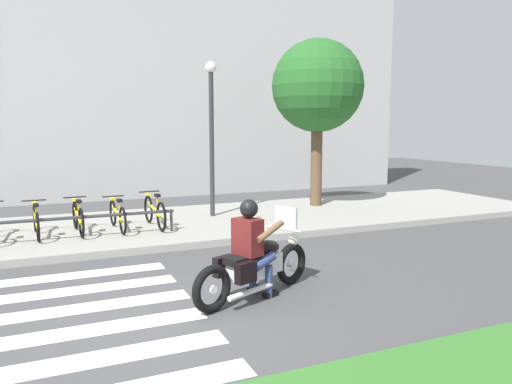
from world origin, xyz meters
The scene contains 17 objects.
ground_plane centered at (0.00, 0.00, 0.00)m, with size 48.00×48.00×0.00m, color #424244.
sidewalk centered at (0.00, 5.49, 0.07)m, with size 24.00×4.40×0.15m, color gray.
crosswalk_stripe_1 centered at (-0.77, -0.80, 0.00)m, with size 2.80×0.40×0.01m, color white.
crosswalk_stripe_2 centered at (-0.77, 0.00, 0.00)m, with size 2.80×0.40×0.01m, color white.
crosswalk_stripe_3 centered at (-0.77, 0.80, 0.00)m, with size 2.80×0.40×0.01m, color white.
crosswalk_stripe_4 centered at (-0.77, 1.60, 0.00)m, with size 2.80×0.40×0.01m, color white.
crosswalk_stripe_5 centered at (-0.77, 2.40, 0.00)m, with size 2.80×0.40×0.01m, color white.
motorcycle centered at (1.51, 0.28, 0.46)m, with size 2.16×1.05×1.24m.
rider centered at (1.43, 0.25, 0.83)m, with size 0.75×0.69×1.44m.
bicycle_2 centered at (-1.42, 5.05, 0.49)m, with size 0.48×1.68×0.74m.
bicycle_3 centered at (-0.60, 5.05, 0.50)m, with size 0.48×1.64×0.76m.
bicycle_4 centered at (0.23, 5.05, 0.49)m, with size 0.48×1.68×0.73m.
bicycle_5 centered at (1.05, 5.05, 0.51)m, with size 0.48×1.74×0.79m.
bike_rack centered at (-1.01, 4.49, 0.57)m, with size 4.72×0.07×0.49m.
street_lamp centered at (2.72, 5.89, 2.46)m, with size 0.28×0.28×4.03m.
tree_near_rack centered at (6.02, 6.29, 3.54)m, with size 2.61×2.61×4.88m.
building_backdrop centered at (0.00, 11.19, 4.89)m, with size 24.00×1.20×9.79m, color #A8A8A8.
Camera 1 is at (-1.21, -5.99, 2.47)m, focal length 34.42 mm.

